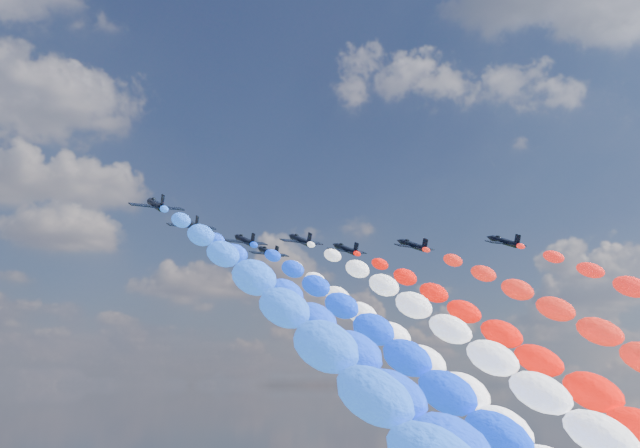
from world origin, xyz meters
TOP-DOWN VIEW (x-y plane):
  - jet_0 at (-32.48, -6.02)m, footprint 8.21×10.92m
  - trail_0 at (-32.48, -61.68)m, footprint 6.25×109.23m
  - jet_1 at (-23.19, 5.55)m, footprint 8.49×11.12m
  - trail_1 at (-23.19, -50.11)m, footprint 6.25×109.23m
  - jet_2 at (-9.71, 14.91)m, footprint 7.81×10.63m
  - trail_2 at (-9.71, -40.75)m, footprint 6.25×109.23m
  - jet_3 at (-0.88, 9.92)m, footprint 7.92×10.71m
  - trail_3 at (-0.88, -45.74)m, footprint 6.25×109.23m
  - jet_4 at (-0.51, 24.90)m, footprint 8.07×10.82m
  - trail_4 at (-0.51, -30.76)m, footprint 6.25×109.23m
  - jet_5 at (11.30, 14.55)m, footprint 8.08×10.82m
  - trail_5 at (11.30, -41.11)m, footprint 6.25×109.23m
  - jet_6 at (20.30, 4.88)m, footprint 8.27×10.96m
  - jet_7 at (32.97, -6.18)m, footprint 8.16×10.88m

SIDE VIEW (x-z plane):
  - trail_0 at x=-32.48m, z-range 51.21..108.93m
  - trail_1 at x=-23.19m, z-range 51.21..108.93m
  - trail_2 at x=-9.71m, z-range 51.21..108.93m
  - trail_3 at x=-0.88m, z-range 51.21..108.93m
  - trail_4 at x=-0.51m, z-range 51.21..108.93m
  - trail_5 at x=11.30m, z-range 51.21..108.93m
  - jet_0 at x=-32.48m, z-range 104.45..110.11m
  - jet_1 at x=-23.19m, z-range 104.45..110.11m
  - jet_2 at x=-9.71m, z-range 104.45..110.11m
  - jet_3 at x=-0.88m, z-range 104.45..110.11m
  - jet_4 at x=-0.51m, z-range 104.45..110.11m
  - jet_5 at x=11.30m, z-range 104.45..110.11m
  - jet_6 at x=20.30m, z-range 104.45..110.11m
  - jet_7 at x=32.97m, z-range 104.45..110.11m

